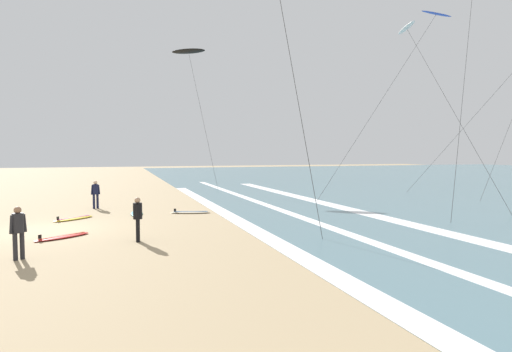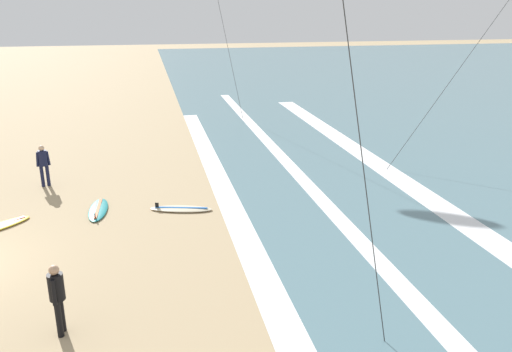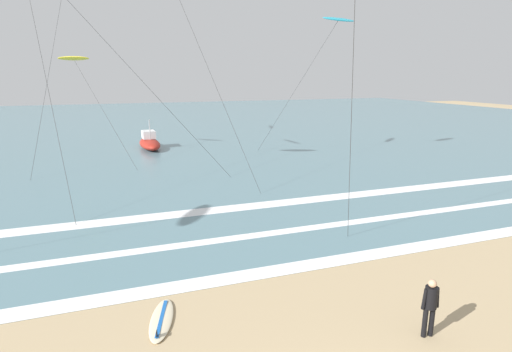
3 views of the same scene
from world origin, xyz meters
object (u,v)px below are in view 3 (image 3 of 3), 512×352
at_px(offshore_boat, 150,143).
at_px(surfboard_foreground_flat, 162,319).
at_px(kite_cyan_far_left, 338,20).
at_px(kite_yellow_far_right, 73,59).
at_px(surfer_mid_group, 430,303).

bearing_deg(offshore_boat, surfboard_foreground_flat, -94.66).
bearing_deg(kite_cyan_far_left, offshore_boat, 144.24).
bearing_deg(kite_yellow_far_right, kite_cyan_far_left, -25.53).
distance_m(surfboard_foreground_flat, kite_yellow_far_right, 28.49).
bearing_deg(surfer_mid_group, surfboard_foreground_flat, 155.24).
bearing_deg(kite_yellow_far_right, surfer_mid_group, -72.04).
bearing_deg(kite_yellow_far_right, offshore_boat, 5.61).
height_order(kite_yellow_far_right, offshore_boat, kite_yellow_far_right).
relative_size(kite_yellow_far_right, offshore_boat, 1.81).
xyz_separation_m(surfer_mid_group, kite_cyan_far_left, (9.22, 21.08, 9.53)).
relative_size(kite_cyan_far_left, offshore_boat, 2.04).
bearing_deg(kite_cyan_far_left, surfer_mid_group, -113.62).
xyz_separation_m(surfboard_foreground_flat, kite_cyan_far_left, (15.63, 18.12, 10.44)).
distance_m(surfer_mid_group, surfboard_foreground_flat, 7.12).
distance_m(surfer_mid_group, offshore_boat, 30.99).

